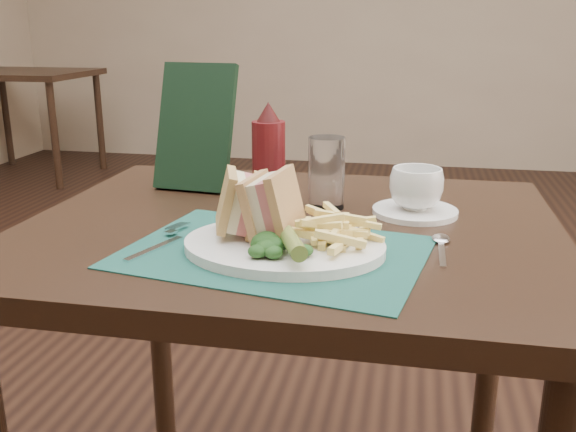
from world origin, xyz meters
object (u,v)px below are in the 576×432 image
object	(u,v)px
coffee_cup	(416,188)
check_presenter	(195,127)
plate	(284,246)
ketchup_bottle	(269,152)
placemat	(274,252)
table_main	(290,413)
drinking_glass	(326,173)
sandwich_half_b	(259,203)
saucer	(415,211)
sandwich_half_a	(226,203)
table_bg_left	(28,124)

from	to	relation	value
coffee_cup	check_presenter	distance (m)	0.46
plate	ketchup_bottle	size ratio (longest dim) A/B	1.61
placemat	plate	size ratio (longest dim) A/B	1.44
table_main	drinking_glass	xyz separation A→B (m)	(0.05, 0.10, 0.44)
sandwich_half_b	coffee_cup	world-z (taller)	sandwich_half_b
coffee_cup	drinking_glass	xyz separation A→B (m)	(-0.16, 0.01, 0.02)
table_main	ketchup_bottle	world-z (taller)	ketchup_bottle
ketchup_bottle	check_presenter	distance (m)	0.18
saucer	check_presenter	bearing A→B (deg)	166.12
table_main	sandwich_half_a	xyz separation A→B (m)	(-0.07, -0.13, 0.44)
check_presenter	sandwich_half_a	bearing A→B (deg)	-57.62
plate	sandwich_half_a	size ratio (longest dim) A/B	3.13
table_bg_left	sandwich_half_a	world-z (taller)	sandwich_half_a
table_main	check_presenter	distance (m)	0.59
sandwich_half_a	ketchup_bottle	distance (m)	0.27
table_bg_left	check_presenter	xyz separation A→B (m)	(2.29, -2.90, 0.50)
table_bg_left	placemat	bearing A→B (deg)	-52.13
placemat	check_presenter	distance (m)	0.44
sandwich_half_b	check_presenter	xyz separation A→B (m)	(-0.21, 0.33, 0.06)
plate	ketchup_bottle	distance (m)	0.31
plate	drinking_glass	size ratio (longest dim) A/B	2.31
sandwich_half_a	sandwich_half_b	distance (m)	0.05
table_bg_left	saucer	xyz separation A→B (m)	(2.73, -3.01, 0.38)
sandwich_half_a	check_presenter	world-z (taller)	check_presenter
plate	table_bg_left	bearing A→B (deg)	129.91
sandwich_half_b	placemat	bearing A→B (deg)	-30.36
sandwich_half_a	sandwich_half_b	bearing A→B (deg)	-20.97
sandwich_half_b	ketchup_bottle	world-z (taller)	ketchup_bottle
drinking_glass	check_presenter	size ratio (longest dim) A/B	0.51
plate	coffee_cup	xyz separation A→B (m)	(0.19, 0.24, 0.04)
coffee_cup	sandwich_half_b	bearing A→B (deg)	-135.85
sandwich_half_b	coffee_cup	distance (m)	0.32
table_bg_left	coffee_cup	xyz separation A→B (m)	(2.73, -3.01, 0.42)
placemat	check_presenter	size ratio (longest dim) A/B	1.68
table_main	saucer	bearing A→B (deg)	23.67
placemat	saucer	xyz separation A→B (m)	(0.20, 0.24, 0.00)
coffee_cup	ketchup_bottle	bearing A→B (deg)	170.47
sandwich_half_b	table_main	bearing A→B (deg)	87.27
saucer	placemat	bearing A→B (deg)	-129.75
placemat	drinking_glass	size ratio (longest dim) A/B	3.32
ketchup_bottle	coffee_cup	bearing A→B (deg)	-9.53
sandwich_half_b	check_presenter	size ratio (longest dim) A/B	0.40
placemat	sandwich_half_a	bearing A→B (deg)	163.79
placemat	ketchup_bottle	size ratio (longest dim) A/B	2.32
table_main	ketchup_bottle	xyz separation A→B (m)	(-0.07, 0.14, 0.47)
sandwich_half_b	saucer	world-z (taller)	sandwich_half_b
table_bg_left	saucer	size ratio (longest dim) A/B	6.00
placemat	ketchup_bottle	xyz separation A→B (m)	(-0.07, 0.29, 0.09)
table_bg_left	placemat	xyz separation A→B (m)	(2.53, -3.25, 0.38)
sandwich_half_a	check_presenter	size ratio (longest dim) A/B	0.37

